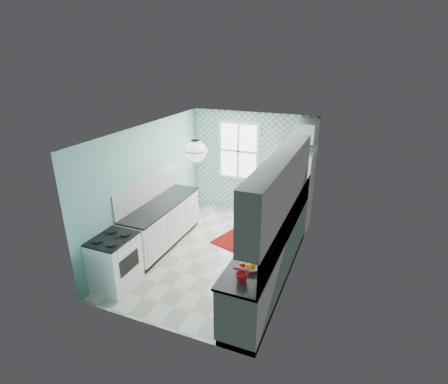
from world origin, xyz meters
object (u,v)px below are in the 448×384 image
at_px(ceiling_light, 196,151).
at_px(stove, 115,261).
at_px(fridge, 293,190).
at_px(potted_plant, 243,272).
at_px(fruit_bowl, 250,266).
at_px(sink, 286,209).
at_px(microwave, 297,144).

xyz_separation_m(ceiling_light, stove, (-1.20, -0.79, -1.85)).
distance_m(fridge, stove, 4.11).
bearing_deg(potted_plant, fruit_bowl, 90.00).
distance_m(ceiling_light, sink, 2.33).
height_order(sink, microwave, microwave).
relative_size(stove, microwave, 1.77).
relative_size(fridge, sink, 3.39).
bearing_deg(potted_plant, fridge, 91.41).
bearing_deg(microwave, stove, 53.10).
bearing_deg(sink, ceiling_light, -128.29).
bearing_deg(fridge, stove, -122.45).
bearing_deg(stove, fridge, 54.23).
bearing_deg(fruit_bowl, ceiling_light, 147.02).
distance_m(fridge, potted_plant, 3.68).
xyz_separation_m(potted_plant, microwave, (-0.09, 3.68, 0.86)).
bearing_deg(potted_plant, ceiling_light, 137.62).
bearing_deg(microwave, sink, 92.16).
bearing_deg(ceiling_light, microwave, 66.74).
bearing_deg(sink, potted_plant, -88.20).
relative_size(ceiling_light, sink, 0.66).
distance_m(ceiling_light, microwave, 2.84).
distance_m(ceiling_light, fruit_bowl, 1.96).
bearing_deg(fridge, potted_plant, -86.63).
bearing_deg(microwave, fridge, 51.09).
relative_size(ceiling_light, potted_plant, 1.19).
xyz_separation_m(sink, fruit_bowl, (-0.00, -2.20, 0.05)).
bearing_deg(potted_plant, microwave, 91.40).
bearing_deg(microwave, ceiling_light, 64.25).
bearing_deg(ceiling_light, fruit_bowl, -32.98).
distance_m(fridge, fruit_bowl, 3.36).
relative_size(stove, sink, 1.71).
bearing_deg(stove, sink, 41.30).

